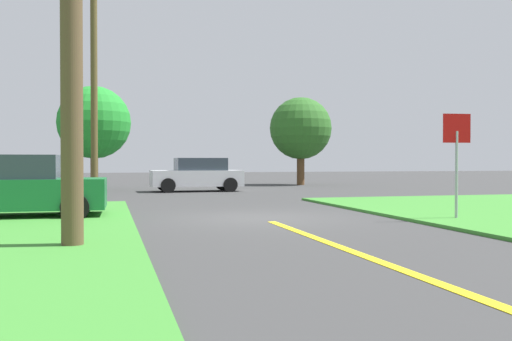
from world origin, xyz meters
name	(u,v)px	position (x,y,z in m)	size (l,w,h in m)	color
ground_plane	(261,218)	(0.00, 0.00, 0.00)	(120.00, 120.00, 0.00)	#393939
lane_stripe_center	(436,282)	(0.00, -8.00, 0.01)	(0.20, 14.00, 0.01)	yellow
stop_sign	(457,146)	(4.43, -1.94, 1.83)	(0.71, 0.11, 2.62)	#9EA0A8
car_approaching_junction	(197,175)	(0.39, 13.10, 0.81)	(4.38, 2.09, 1.62)	silver
parked_car_near_building	(14,187)	(-6.07, 1.23, 0.80)	(4.40, 2.08, 1.62)	#196B33
utility_pole_near	(71,2)	(-4.37, -4.20, 4.08)	(1.80, 0.36, 7.99)	brown
utility_pole_mid	(94,76)	(-4.32, 8.93, 4.80)	(1.76, 0.62, 9.31)	brown
oak_tree_left	(301,129)	(7.72, 18.94, 3.48)	(3.83, 3.83, 5.41)	brown
pine_tree_center	(94,123)	(-4.47, 15.33, 3.39)	(3.62, 3.62, 5.22)	brown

